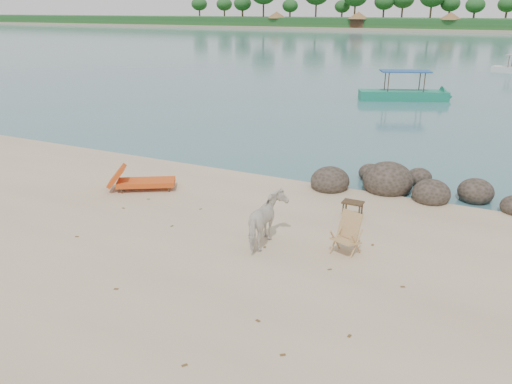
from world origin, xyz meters
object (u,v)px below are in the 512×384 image
boulders (400,185)px  lounge_chair (146,180)px  side_table (352,210)px  boat_near (405,76)px  cow (267,222)px  deck_chair (346,236)px

boulders → lounge_chair: (-7.34, -3.40, 0.12)m
side_table → boat_near: 20.53m
lounge_chair → boat_near: (4.12, 21.02, 1.17)m
side_table → boat_near: size_ratio=0.09×
cow → boat_near: 23.01m
cow → deck_chair: bearing=-173.7°
boulders → cow: size_ratio=4.26×
side_table → lounge_chair: (-6.57, -0.68, 0.11)m
boulders → cow: 5.79m
boulders → deck_chair: deck_chair is taller
cow → boulders: bearing=-118.5°
side_table → deck_chair: size_ratio=0.60×
cow → deck_chair: size_ratio=1.59×
cow → lounge_chair: size_ratio=0.67×
deck_chair → side_table: bearing=121.4°
boat_near → side_table: bearing=-105.5°
boulders → cow: bearing=-112.1°
cow → boat_near: boat_near is taller
boulders → side_table: bearing=-105.8°
lounge_chair → boulders: bearing=-6.2°
boulders → boat_near: (-3.23, 17.62, 1.28)m
cow → boat_near: (-1.06, 22.97, 0.87)m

